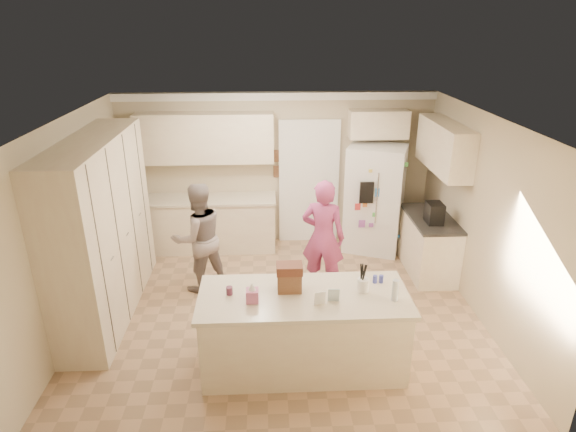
{
  "coord_description": "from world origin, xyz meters",
  "views": [
    {
      "loc": [
        -0.19,
        -5.55,
        3.69
      ],
      "look_at": [
        0.1,
        0.35,
        1.25
      ],
      "focal_mm": 30.0,
      "sensor_mm": 36.0,
      "label": 1
    }
  ],
  "objects_px": {
    "coffee_maker": "(434,213)",
    "tissue_box": "(252,296)",
    "island_base": "(303,332)",
    "utensil_crock": "(363,285)",
    "teen_girl": "(323,237)",
    "refrigerator": "(374,199)",
    "dollhouse_body": "(289,282)",
    "teen_boy": "(199,238)"
  },
  "relations": [
    {
      "from": "refrigerator",
      "to": "island_base",
      "type": "height_order",
      "value": "refrigerator"
    },
    {
      "from": "coffee_maker",
      "to": "refrigerator",
      "type": "bearing_deg",
      "value": 120.98
    },
    {
      "from": "utensil_crock",
      "to": "teen_girl",
      "type": "bearing_deg",
      "value": 98.86
    },
    {
      "from": "refrigerator",
      "to": "island_base",
      "type": "distance_m",
      "value": 3.31
    },
    {
      "from": "dollhouse_body",
      "to": "refrigerator",
      "type": "bearing_deg",
      "value": 61.37
    },
    {
      "from": "teen_boy",
      "to": "teen_girl",
      "type": "xyz_separation_m",
      "value": [
        1.75,
        -0.14,
        0.03
      ]
    },
    {
      "from": "island_base",
      "to": "utensil_crock",
      "type": "relative_size",
      "value": 14.67
    },
    {
      "from": "island_base",
      "to": "teen_girl",
      "type": "height_order",
      "value": "teen_girl"
    },
    {
      "from": "teen_girl",
      "to": "coffee_maker",
      "type": "bearing_deg",
      "value": -152.45
    },
    {
      "from": "utensil_crock",
      "to": "tissue_box",
      "type": "bearing_deg",
      "value": -172.87
    },
    {
      "from": "tissue_box",
      "to": "teen_boy",
      "type": "distance_m",
      "value": 2.05
    },
    {
      "from": "island_base",
      "to": "utensil_crock",
      "type": "xyz_separation_m",
      "value": [
        0.65,
        0.05,
        0.56
      ]
    },
    {
      "from": "coffee_maker",
      "to": "teen_boy",
      "type": "distance_m",
      "value": 3.41
    },
    {
      "from": "coffee_maker",
      "to": "island_base",
      "type": "height_order",
      "value": "coffee_maker"
    },
    {
      "from": "dollhouse_body",
      "to": "teen_boy",
      "type": "height_order",
      "value": "teen_boy"
    },
    {
      "from": "utensil_crock",
      "to": "teen_girl",
      "type": "xyz_separation_m",
      "value": [
        -0.25,
        1.59,
        -0.16
      ]
    },
    {
      "from": "coffee_maker",
      "to": "tissue_box",
      "type": "distance_m",
      "value": 3.28
    },
    {
      "from": "refrigerator",
      "to": "teen_girl",
      "type": "height_order",
      "value": "refrigerator"
    },
    {
      "from": "tissue_box",
      "to": "coffee_maker",
      "type": "bearing_deg",
      "value": 37.57
    },
    {
      "from": "tissue_box",
      "to": "dollhouse_body",
      "type": "relative_size",
      "value": 0.54
    },
    {
      "from": "refrigerator",
      "to": "island_base",
      "type": "xyz_separation_m",
      "value": [
        -1.41,
        -2.96,
        -0.46
      ]
    },
    {
      "from": "coffee_maker",
      "to": "island_base",
      "type": "xyz_separation_m",
      "value": [
        -2.05,
        -1.9,
        -0.63
      ]
    },
    {
      "from": "tissue_box",
      "to": "teen_girl",
      "type": "height_order",
      "value": "teen_girl"
    },
    {
      "from": "dollhouse_body",
      "to": "teen_boy",
      "type": "xyz_separation_m",
      "value": [
        -1.2,
        1.68,
        -0.23
      ]
    },
    {
      "from": "coffee_maker",
      "to": "teen_girl",
      "type": "distance_m",
      "value": 1.68
    },
    {
      "from": "tissue_box",
      "to": "refrigerator",
      "type": "bearing_deg",
      "value": 57.34
    },
    {
      "from": "coffee_maker",
      "to": "teen_boy",
      "type": "height_order",
      "value": "teen_boy"
    },
    {
      "from": "dollhouse_body",
      "to": "teen_girl",
      "type": "xyz_separation_m",
      "value": [
        0.55,
        1.54,
        -0.19
      ]
    },
    {
      "from": "coffee_maker",
      "to": "utensil_crock",
      "type": "relative_size",
      "value": 2.0
    },
    {
      "from": "utensil_crock",
      "to": "refrigerator",
      "type": "bearing_deg",
      "value": 75.32
    },
    {
      "from": "teen_boy",
      "to": "utensil_crock",
      "type": "bearing_deg",
      "value": 111.34
    },
    {
      "from": "island_base",
      "to": "coffee_maker",
      "type": "bearing_deg",
      "value": 42.83
    },
    {
      "from": "refrigerator",
      "to": "coffee_maker",
      "type": "relative_size",
      "value": 6.0
    },
    {
      "from": "utensil_crock",
      "to": "tissue_box",
      "type": "height_order",
      "value": "utensil_crock"
    },
    {
      "from": "dollhouse_body",
      "to": "teen_girl",
      "type": "relative_size",
      "value": 0.15
    },
    {
      "from": "teen_boy",
      "to": "teen_girl",
      "type": "relative_size",
      "value": 0.96
    },
    {
      "from": "refrigerator",
      "to": "utensil_crock",
      "type": "distance_m",
      "value": 3.01
    },
    {
      "from": "island_base",
      "to": "utensil_crock",
      "type": "height_order",
      "value": "utensil_crock"
    },
    {
      "from": "island_base",
      "to": "utensil_crock",
      "type": "bearing_deg",
      "value": 4.4
    },
    {
      "from": "island_base",
      "to": "utensil_crock",
      "type": "distance_m",
      "value": 0.86
    },
    {
      "from": "utensil_crock",
      "to": "dollhouse_body",
      "type": "bearing_deg",
      "value": 176.42
    },
    {
      "from": "refrigerator",
      "to": "teen_boy",
      "type": "height_order",
      "value": "refrigerator"
    }
  ]
}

